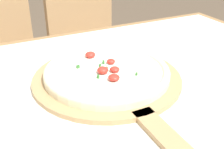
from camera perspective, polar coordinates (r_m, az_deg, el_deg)
dining_table at (r=0.75m, az=2.06°, el=-11.07°), size 1.35×0.98×0.78m
towel_cloth at (r=0.69m, az=2.22°, el=-3.97°), size 1.27×0.90×0.00m
pizza_peel at (r=0.72m, az=-0.29°, el=-1.40°), size 0.39×0.60×0.01m
pizza at (r=0.73m, az=-1.04°, el=0.64°), size 0.33×0.33×0.04m
chair_right at (r=1.55m, az=-4.60°, el=4.23°), size 0.44×0.44×0.90m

